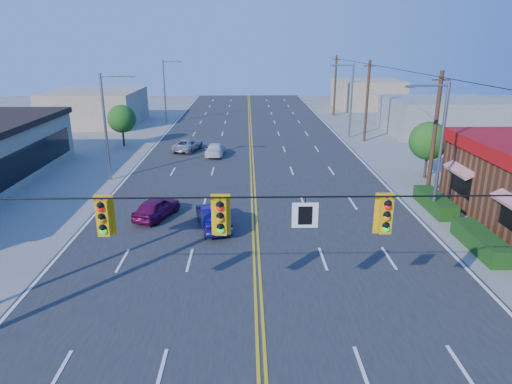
{
  "coord_description": "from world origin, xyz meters",
  "views": [
    {
      "loc": [
        -0.45,
        -12.07,
        10.13
      ],
      "look_at": [
        0.06,
        12.0,
        2.2
      ],
      "focal_mm": 32.0,
      "sensor_mm": 36.0,
      "label": 1
    }
  ],
  "objects_px": {
    "signal_span": "(259,234)",
    "car_white": "(215,150)",
    "car_silver": "(188,145)",
    "car_blue": "(213,217)",
    "car_magenta": "(157,208)"
  },
  "relations": [
    {
      "from": "signal_span",
      "to": "car_white",
      "type": "bearing_deg",
      "value": 96.32
    },
    {
      "from": "signal_span",
      "to": "car_magenta",
      "type": "distance_m",
      "value": 15.49
    },
    {
      "from": "car_magenta",
      "to": "car_blue",
      "type": "distance_m",
      "value": 3.88
    },
    {
      "from": "car_blue",
      "to": "car_silver",
      "type": "relative_size",
      "value": 0.99
    },
    {
      "from": "car_white",
      "to": "car_blue",
      "type": "bearing_deg",
      "value": 95.25
    },
    {
      "from": "signal_span",
      "to": "car_silver",
      "type": "xyz_separation_m",
      "value": [
        -6.07,
        31.56,
        -4.3
      ]
    },
    {
      "from": "signal_span",
      "to": "car_silver",
      "type": "height_order",
      "value": "signal_span"
    },
    {
      "from": "signal_span",
      "to": "car_white",
      "type": "distance_m",
      "value": 30.02
    },
    {
      "from": "car_white",
      "to": "car_silver",
      "type": "height_order",
      "value": "car_silver"
    },
    {
      "from": "car_white",
      "to": "car_silver",
      "type": "bearing_deg",
      "value": -33.98
    },
    {
      "from": "car_white",
      "to": "car_silver",
      "type": "relative_size",
      "value": 0.95
    },
    {
      "from": "signal_span",
      "to": "car_white",
      "type": "height_order",
      "value": "signal_span"
    },
    {
      "from": "signal_span",
      "to": "car_blue",
      "type": "xyz_separation_m",
      "value": [
        -2.26,
        12.07,
        -4.2
      ]
    },
    {
      "from": "signal_span",
      "to": "car_blue",
      "type": "height_order",
      "value": "signal_span"
    },
    {
      "from": "signal_span",
      "to": "car_silver",
      "type": "distance_m",
      "value": 32.43
    }
  ]
}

